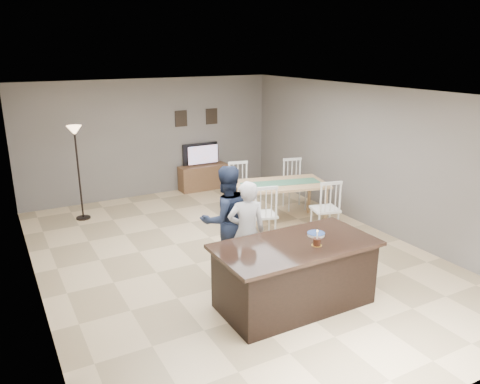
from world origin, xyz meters
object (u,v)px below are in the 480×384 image
dining_table (280,190)px  floor_lamp (76,147)px  plate_stack (316,234)px  kitchen_island (295,274)px  birthday_cake (317,242)px  man (226,220)px  television (202,154)px  tv_console (203,177)px  woman (247,232)px

dining_table → floor_lamp: size_ratio=1.22×
plate_stack → dining_table: (1.15, 2.60, -0.23)m
kitchen_island → birthday_cake: birthday_cake is taller
man → television: bearing=-106.5°
plate_stack → dining_table: dining_table is taller
plate_stack → floor_lamp: size_ratio=0.13×
television → dining_table: 2.97m
tv_console → woman: (-1.41, -4.64, 0.47)m
woman → birthday_cake: 1.20m
kitchen_island → woman: bearing=103.0°
woman → man: size_ratio=0.91×
floor_lamp → television: bearing=14.7°
birthday_cake → dining_table: 3.19m
kitchen_island → woman: woman is taller
television → woman: (-1.41, -4.71, -0.09)m
plate_stack → floor_lamp: (-2.24, 4.75, 0.56)m
kitchen_island → dining_table: bearing=60.1°
dining_table → floor_lamp: (-3.39, 2.15, 0.80)m
tv_console → woman: bearing=-107.0°
birthday_cake → plate_stack: (0.20, 0.28, -0.03)m
man → floor_lamp: 3.86m
kitchen_island → floor_lamp: floor_lamp is taller
woman → floor_lamp: bearing=-50.4°
tv_console → birthday_cake: birthday_cake is taller
television → tv_console: bearing=90.0°
tv_console → television: size_ratio=1.31×
man → birthday_cake: bearing=112.4°
television → woman: woman is taller
plate_stack → woman: bearing=126.4°
floor_lamp → man: bearing=-66.7°
man → floor_lamp: bearing=-63.5°
kitchen_island → birthday_cake: 0.56m
kitchen_island → television: size_ratio=2.35×
floor_lamp → dining_table: bearing=-32.4°
dining_table → birthday_cake: bearing=-101.1°
television → man: man is taller
tv_console → dining_table: (0.35, -2.88, 0.39)m
man → kitchen_island: bearing=107.2°
plate_stack → floor_lamp: 5.28m
birthday_cake → tv_console: bearing=80.1°
birthday_cake → television: bearing=80.2°
television → plate_stack: size_ratio=3.78×
tv_console → plate_stack: 5.57m
plate_stack → dining_table: size_ratio=0.10×
tv_console → dining_table: dining_table is taller
television → floor_lamp: (-3.04, -0.80, 0.62)m
birthday_cake → floor_lamp: 5.45m
woman → birthday_cake: size_ratio=7.30×
woman → birthday_cake: woman is taller
tv_console → woman: 4.87m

